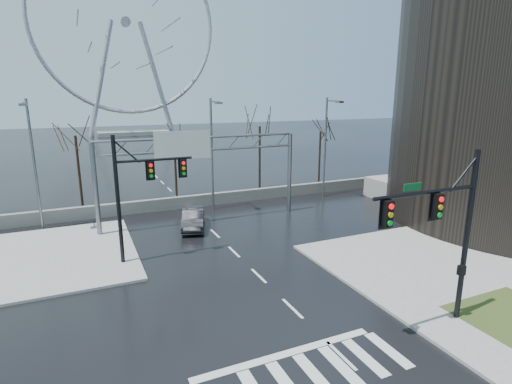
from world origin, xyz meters
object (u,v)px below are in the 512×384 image
car (193,218)px  ferris_wheel (126,30)px  signal_mast_far (137,187)px  sign_gantry (197,161)px  signal_mast_near (447,224)px

car → ferris_wheel: bearing=103.3°
signal_mast_far → sign_gantry: signal_mast_far is taller
signal_mast_near → car: signal_mast_near is taller
signal_mast_far → sign_gantry: bearing=47.5°
signal_mast_near → sign_gantry: signal_mast_near is taller
signal_mast_near → sign_gantry: bearing=106.2°
sign_gantry → ferris_wheel: (5.38, 80.04, 20.95)m
signal_mast_near → car: (-6.27, 18.00, -4.09)m
signal_mast_near → ferris_wheel: ferris_wheel is taller
signal_mast_far → sign_gantry: size_ratio=0.49×
signal_mast_near → ferris_wheel: (-0.14, 99.04, 21.26)m
sign_gantry → car: size_ratio=3.45×
signal_mast_near → ferris_wheel: 101.29m
sign_gantry → car: (-0.76, -1.00, -4.40)m
signal_mast_near → ferris_wheel: bearing=90.1°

